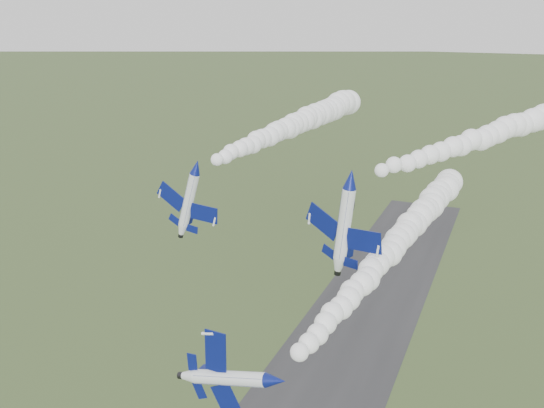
% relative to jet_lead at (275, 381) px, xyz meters
% --- Properties ---
extents(jet_lead, '(3.69, 11.56, 9.30)m').
position_rel_jet_lead_xyz_m(jet_lead, '(0.00, 0.00, 0.00)').
color(jet_lead, white).
extents(smoke_trail_jet_lead, '(8.11, 60.07, 4.45)m').
position_rel_jet_lead_xyz_m(smoke_trail_jet_lead, '(3.74, 32.69, 1.38)').
color(smoke_trail_jet_lead, white).
extents(jet_pair_left, '(9.85, 12.23, 3.86)m').
position_rel_jet_lead_xyz_m(jet_pair_left, '(-22.75, 27.25, 10.56)').
color(jet_pair_left, white).
extents(smoke_trail_jet_pair_left, '(10.89, 60.49, 5.37)m').
position_rel_jet_lead_xyz_m(smoke_trail_jet_pair_left, '(-20.39, 60.04, 11.14)').
color(smoke_trail_jet_pair_left, white).
extents(jet_pair_right, '(11.79, 13.57, 3.60)m').
position_rel_jet_lead_xyz_m(jet_pair_right, '(-0.90, 25.70, 11.61)').
color(jet_pair_right, white).
extents(smoke_trail_jet_pair_right, '(34.69, 69.92, 5.13)m').
position_rel_jet_lead_xyz_m(smoke_trail_jet_pair_right, '(16.87, 62.53, 13.03)').
color(smoke_trail_jet_pair_right, white).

